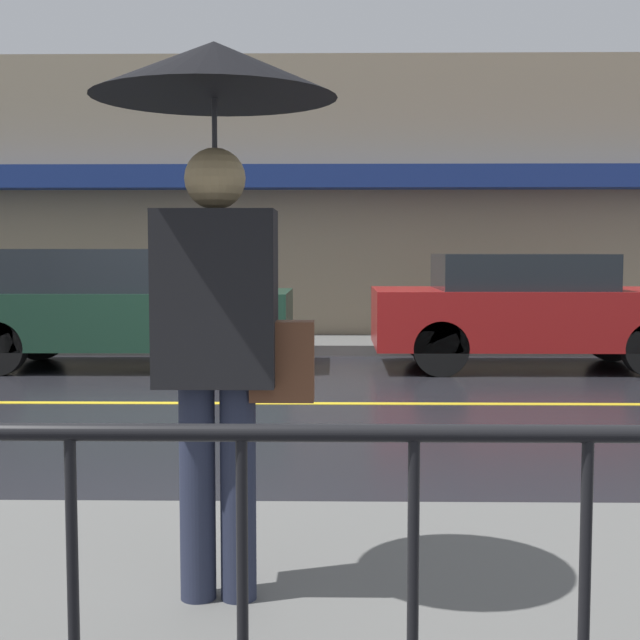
{
  "coord_description": "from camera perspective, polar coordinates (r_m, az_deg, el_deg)",
  "views": [
    {
      "loc": [
        1.56,
        -8.51,
        1.48
      ],
      "look_at": [
        1.47,
        -3.4,
        1.08
      ],
      "focal_mm": 50.0,
      "sensor_mm": 36.0,
      "label": 1
    }
  ],
  "objects": [
    {
      "name": "ground_plane",
      "position": [
        8.78,
        -9.31,
        -5.28
      ],
      "size": [
        80.0,
        80.0,
        0.0
      ],
      "primitive_type": "plane",
      "color": "black"
    },
    {
      "name": "sidewalk_far",
      "position": [
        13.38,
        -5.74,
        -1.57
      ],
      "size": [
        28.0,
        1.64,
        0.15
      ],
      "color": "#60605E",
      "rests_on": "ground_plane"
    },
    {
      "name": "lane_marking",
      "position": [
        8.78,
        -9.31,
        -5.25
      ],
      "size": [
        25.2,
        0.12,
        0.01
      ],
      "color": "gold",
      "rests_on": "ground_plane"
    },
    {
      "name": "building_storefront",
      "position": [
        14.25,
        -5.37,
        7.71
      ],
      "size": [
        28.0,
        0.85,
        4.52
      ],
      "color": "gray",
      "rests_on": "ground_plane"
    },
    {
      "name": "pedestrian",
      "position": [
        3.35,
        -6.61,
        8.38
      ],
      "size": [
        0.91,
        0.91,
        2.09
      ],
      "rotation": [
        0.0,
        0.0,
        3.14
      ],
      "color": "#23283D",
      "rests_on": "sidewalk_near"
    },
    {
      "name": "car_dark_green",
      "position": [
        11.53,
        -12.7,
        0.8
      ],
      "size": [
        4.22,
        1.74,
        1.5
      ],
      "color": "#193828",
      "rests_on": "ground_plane"
    },
    {
      "name": "car_red",
      "position": [
        11.47,
        13.24,
        0.68
      ],
      "size": [
        3.96,
        1.72,
        1.43
      ],
      "color": "maroon",
      "rests_on": "ground_plane"
    }
  ]
}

